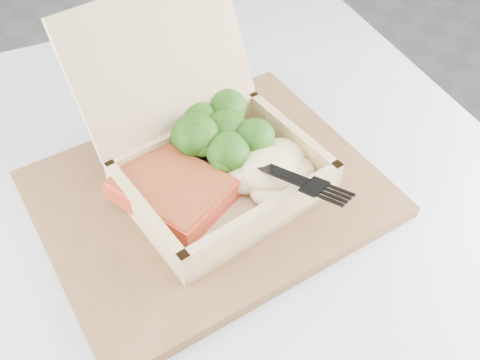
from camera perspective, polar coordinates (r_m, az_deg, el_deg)
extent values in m
cube|color=#AFB1B9|center=(0.57, -7.21, -6.86)|extent=(1.03, 1.03, 0.03)
cube|color=brown|center=(0.58, -3.34, -1.47)|extent=(0.43, 0.40, 0.01)
cube|color=tan|center=(0.57, -1.75, -0.81)|extent=(0.24, 0.23, 0.01)
cube|color=tan|center=(0.53, -10.00, -4.09)|extent=(0.08, 0.14, 0.04)
cube|color=tan|center=(0.60, 5.47, 4.18)|extent=(0.08, 0.14, 0.04)
cube|color=tan|center=(0.52, 2.70, -4.27)|extent=(0.17, 0.10, 0.04)
cube|color=tan|center=(0.60, -5.69, 4.27)|extent=(0.17, 0.10, 0.04)
cube|color=tan|center=(0.57, -8.35, 12.46)|extent=(0.21, 0.16, 0.14)
cube|color=#D8452A|center=(0.55, -7.23, -1.03)|extent=(0.14, 0.14, 0.02)
ellipsoid|color=beige|center=(0.56, 3.02, 1.15)|extent=(0.10, 0.09, 0.04)
cube|color=black|center=(0.57, -2.25, 4.61)|extent=(0.08, 0.10, 0.04)
cube|color=black|center=(0.53, 4.44, 0.09)|extent=(0.05, 0.05, 0.02)
cube|color=white|center=(0.71, -10.04, 7.78)|extent=(0.09, 0.15, 0.00)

